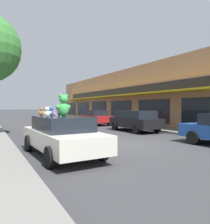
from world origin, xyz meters
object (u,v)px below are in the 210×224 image
at_px(teddy_bear_cream, 47,112).
at_px(parked_car_far_center, 135,120).
at_px(plush_art_car, 62,135).
at_px(teddy_bear_blue, 51,112).
at_px(parked_car_far_right, 95,117).
at_px(teddy_bear_purple, 64,112).
at_px(teddy_bear_pink, 55,113).
at_px(teddy_bear_teal, 59,113).
at_px(teddy_bear_giant, 63,106).
at_px(teddy_bear_brown, 41,112).

distance_m(teddy_bear_cream, parked_car_far_center, 9.24).
bearing_deg(plush_art_car, teddy_bear_cream, -158.15).
xyz_separation_m(teddy_bear_blue, teddy_bear_cream, (-0.32, -0.70, -0.00)).
bearing_deg(parked_car_far_right, parked_car_far_center, -90.00).
xyz_separation_m(teddy_bear_purple, teddy_bear_pink, (-0.24, 0.52, -0.05)).
height_order(teddy_bear_purple, teddy_bear_blue, teddy_bear_blue).
xyz_separation_m(teddy_bear_cream, teddy_bear_teal, (0.63, 0.75, -0.06)).
bearing_deg(teddy_bear_giant, teddy_bear_pink, -97.73).
distance_m(teddy_bear_blue, teddy_bear_teal, 0.32).
relative_size(teddy_bear_teal, parked_car_far_right, 0.05).
distance_m(teddy_bear_purple, parked_car_far_center, 8.08).
bearing_deg(teddy_bear_blue, teddy_bear_teal, 164.41).
bearing_deg(teddy_bear_blue, teddy_bear_cream, 40.39).
bearing_deg(plush_art_car, teddy_bear_brown, 114.34).
distance_m(teddy_bear_purple, teddy_bear_brown, 0.90).
bearing_deg(teddy_bear_purple, teddy_bear_teal, 34.73).
height_order(teddy_bear_cream, teddy_bear_pink, teddy_bear_cream).
distance_m(teddy_bear_blue, teddy_bear_cream, 0.77).
bearing_deg(teddy_bear_teal, plush_art_car, 125.22).
height_order(plush_art_car, teddy_bear_teal, teddy_bear_teal).
bearing_deg(teddy_bear_cream, teddy_bear_teal, -96.45).
bearing_deg(teddy_bear_teal, teddy_bear_cream, 90.73).
bearing_deg(teddy_bear_blue, teddy_bear_giant, 103.90).
height_order(parked_car_far_center, parked_car_far_right, parked_car_far_center).
xyz_separation_m(teddy_bear_purple, parked_car_far_center, (6.70, 4.46, -0.75)).
relative_size(teddy_bear_pink, parked_car_far_right, 0.05).
height_order(teddy_bear_blue, teddy_bear_teal, teddy_bear_blue).
xyz_separation_m(teddy_bear_giant, teddy_bear_cream, (-0.66, -0.28, -0.22)).
bearing_deg(parked_car_far_right, teddy_bear_giant, -121.12).
bearing_deg(teddy_bear_brown, plush_art_car, 120.38).
bearing_deg(parked_car_far_right, teddy_bear_blue, -123.29).
bearing_deg(teddy_bear_brown, teddy_bear_cream, 89.95).
relative_size(teddy_bear_giant, teddy_bear_blue, 2.27).
bearing_deg(teddy_bear_giant, teddy_bear_cream, 13.65).
bearing_deg(teddy_bear_brown, teddy_bear_pink, -169.21).
height_order(teddy_bear_giant, teddy_bear_brown, teddy_bear_giant).
height_order(plush_art_car, parked_car_far_right, parked_car_far_right).
xyz_separation_m(plush_art_car, teddy_bear_pink, (0.04, 1.07, 0.77)).
bearing_deg(teddy_bear_giant, teddy_bear_blue, -61.14).
bearing_deg(parked_car_far_center, teddy_bear_pink, -150.40).
xyz_separation_m(teddy_bear_purple, teddy_bear_teal, (-0.22, -0.06, -0.05)).
bearing_deg(teddy_bear_purple, teddy_bear_cream, 62.07).
relative_size(teddy_bear_pink, parked_car_far_center, 0.05).
xyz_separation_m(teddy_bear_brown, teddy_bear_blue, (0.25, -0.56, 0.01)).
xyz_separation_m(plush_art_car, teddy_bear_brown, (-0.51, 1.00, 0.82)).
height_order(plush_art_car, teddy_bear_brown, teddy_bear_brown).
bearing_deg(parked_car_far_center, teddy_bear_teal, -146.83).
relative_size(teddy_bear_blue, parked_car_far_right, 0.09).
height_order(teddy_bear_brown, parked_car_far_center, teddy_bear_brown).
xyz_separation_m(teddy_bear_brown, parked_car_far_center, (7.47, 4.01, -0.76)).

